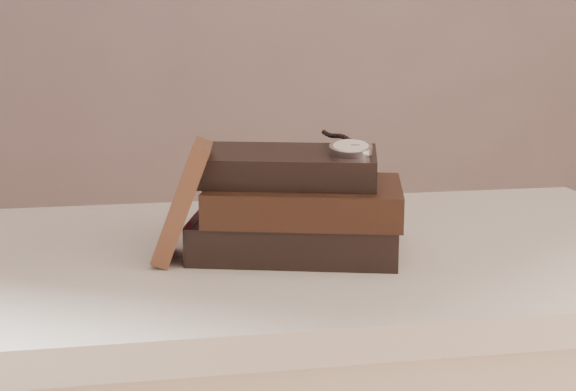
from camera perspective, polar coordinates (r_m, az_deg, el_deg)
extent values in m
cube|color=beige|center=(1.12, 3.27, -4.40)|extent=(1.00, 0.60, 0.04)
cube|color=white|center=(1.14, 3.23, -7.29)|extent=(0.88, 0.49, 0.08)
cube|color=black|center=(1.08, 0.52, -2.60)|extent=(0.30, 0.24, 0.05)
cube|color=beige|center=(1.08, 0.70, -2.60)|extent=(0.29, 0.23, 0.04)
cube|color=gold|center=(1.12, -5.89, -2.09)|extent=(0.01, 0.01, 0.05)
cube|color=maroon|center=(1.09, -6.10, -2.44)|extent=(0.05, 0.16, 0.05)
cube|color=black|center=(1.06, 1.20, -0.31)|extent=(0.28, 0.23, 0.04)
cube|color=beige|center=(1.06, 1.37, -0.32)|extent=(0.27, 0.21, 0.03)
cube|color=gold|center=(1.10, -4.95, 0.10)|extent=(0.01, 0.01, 0.04)
cube|color=black|center=(1.07, 0.00, 2.08)|extent=(0.26, 0.21, 0.04)
cube|color=beige|center=(1.07, 0.17, 2.07)|extent=(0.25, 0.20, 0.03)
cube|color=gold|center=(1.11, -5.64, 2.37)|extent=(0.01, 0.01, 0.04)
cube|color=#402518|center=(1.04, -7.34, -0.40)|extent=(0.09, 0.10, 0.15)
cylinder|color=silver|center=(1.04, 4.38, 3.19)|extent=(0.07, 0.07, 0.02)
cylinder|color=white|center=(1.03, 4.39, 3.46)|extent=(0.05, 0.05, 0.01)
torus|color=silver|center=(1.03, 4.39, 3.43)|extent=(0.06, 0.06, 0.01)
cylinder|color=silver|center=(1.07, 4.41, 3.46)|extent=(0.01, 0.01, 0.01)
cube|color=black|center=(1.04, 4.39, 3.57)|extent=(0.01, 0.01, 0.00)
cube|color=black|center=(1.03, 4.69, 3.51)|extent=(0.01, 0.00, 0.00)
sphere|color=black|center=(1.07, 4.30, 3.84)|extent=(0.01, 0.01, 0.01)
sphere|color=black|center=(1.08, 4.09, 3.97)|extent=(0.01, 0.01, 0.01)
sphere|color=black|center=(1.09, 3.89, 4.08)|extent=(0.01, 0.01, 0.01)
sphere|color=black|center=(1.10, 3.68, 4.14)|extent=(0.01, 0.01, 0.01)
sphere|color=black|center=(1.11, 3.48, 4.16)|extent=(0.01, 0.01, 0.01)
sphere|color=black|center=(1.12, 3.28, 4.16)|extent=(0.01, 0.01, 0.01)
sphere|color=black|center=(1.13, 3.09, 4.17)|extent=(0.01, 0.01, 0.01)
sphere|color=black|center=(1.13, 2.90, 4.21)|extent=(0.01, 0.01, 0.01)
sphere|color=black|center=(1.14, 2.71, 4.30)|extent=(0.01, 0.01, 0.01)
sphere|color=black|center=(1.15, 2.52, 4.41)|extent=(0.01, 0.01, 0.01)
torus|color=silver|center=(1.16, -5.12, 1.01)|extent=(0.06, 0.03, 0.05)
torus|color=silver|center=(1.15, -2.34, 0.97)|extent=(0.06, 0.03, 0.05)
cylinder|color=silver|center=(1.16, -3.74, 1.15)|extent=(0.02, 0.01, 0.00)
cylinder|color=silver|center=(1.22, -5.73, 1.27)|extent=(0.03, 0.12, 0.03)
cylinder|color=silver|center=(1.21, -0.85, 1.19)|extent=(0.03, 0.12, 0.03)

